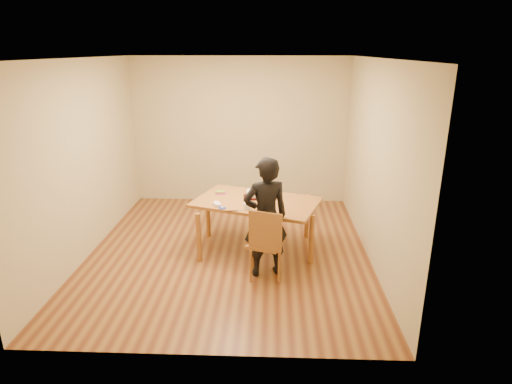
{
  "coord_description": "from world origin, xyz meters",
  "views": [
    {
      "loc": [
        0.63,
        -5.64,
        2.81
      ],
      "look_at": [
        0.39,
        0.05,
        0.9
      ],
      "focal_mm": 30.0,
      "sensor_mm": 36.0,
      "label": 1
    }
  ],
  "objects_px": {
    "dining_table": "(256,202)",
    "cake_plate": "(254,196)",
    "person": "(266,217)",
    "dining_chair": "(265,243)",
    "cake": "(254,193)"
  },
  "relations": [
    {
      "from": "cake",
      "to": "person",
      "type": "xyz_separation_m",
      "value": [
        0.19,
        -0.89,
        -0.02
      ]
    },
    {
      "from": "person",
      "to": "dining_chair",
      "type": "bearing_deg",
      "value": 72.62
    },
    {
      "from": "cake_plate",
      "to": "person",
      "type": "relative_size",
      "value": 0.2
    },
    {
      "from": "dining_chair",
      "to": "cake",
      "type": "distance_m",
      "value": 1.02
    },
    {
      "from": "cake",
      "to": "dining_table",
      "type": "bearing_deg",
      "value": -76.48
    },
    {
      "from": "dining_table",
      "to": "cake_plate",
      "type": "xyz_separation_m",
      "value": [
        -0.04,
        0.16,
        0.03
      ]
    },
    {
      "from": "dining_chair",
      "to": "person",
      "type": "distance_m",
      "value": 0.34
    },
    {
      "from": "dining_chair",
      "to": "cake",
      "type": "relative_size",
      "value": 1.87
    },
    {
      "from": "dining_table",
      "to": "dining_chair",
      "type": "distance_m",
      "value": 0.84
    },
    {
      "from": "cake_plate",
      "to": "cake",
      "type": "bearing_deg",
      "value": 0.0
    },
    {
      "from": "dining_table",
      "to": "cake",
      "type": "bearing_deg",
      "value": 122.11
    },
    {
      "from": "cake_plate",
      "to": "person",
      "type": "bearing_deg",
      "value": -78.05
    },
    {
      "from": "dining_table",
      "to": "cake",
      "type": "distance_m",
      "value": 0.18
    },
    {
      "from": "dining_chair",
      "to": "cake_plate",
      "type": "relative_size",
      "value": 1.34
    },
    {
      "from": "dining_chair",
      "to": "cake",
      "type": "xyz_separation_m",
      "value": [
        -0.19,
        0.93,
        0.36
      ]
    }
  ]
}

